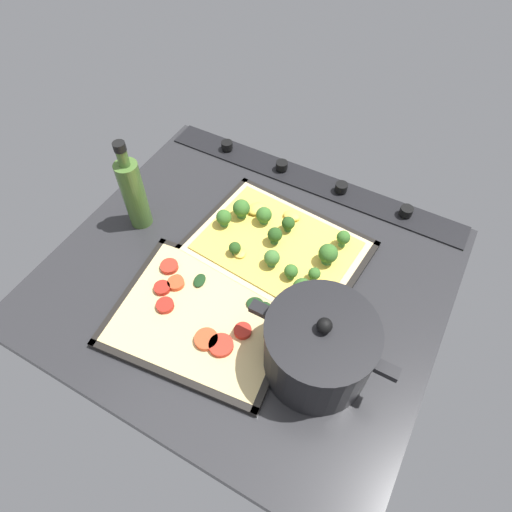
{
  "coord_description": "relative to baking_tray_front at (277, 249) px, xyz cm",
  "views": [
    {
      "loc": [
        -25.97,
        42.8,
        72.53
      ],
      "look_at": [
        -1.09,
        -2.19,
        4.37
      ],
      "focal_mm": 31.29,
      "sensor_mm": 36.0,
      "label": 1
    }
  ],
  "objects": [
    {
      "name": "ground_plane",
      "position": [
        2.5,
        8.38,
        -1.87
      ],
      "size": [
        75.37,
        67.6,
        3.0
      ],
      "primitive_type": "cube",
      "color": "#28282B"
    },
    {
      "name": "baking_tray_back",
      "position": [
        4.58,
        20.61,
        0.0
      ],
      "size": [
        34.74,
        29.26,
        1.3
      ],
      "color": "black",
      "rests_on": "ground_plane"
    },
    {
      "name": "stove_control_panel",
      "position": [
        2.5,
        -21.92,
        0.19
      ],
      "size": [
        72.35,
        7.0,
        2.6
      ],
      "color": "black",
      "rests_on": "ground_plane"
    },
    {
      "name": "oil_bottle",
      "position": [
        29.22,
        6.95,
        8.29
      ],
      "size": [
        4.71,
        4.71,
        21.03
      ],
      "color": "#476B2D",
      "rests_on": "ground_plane"
    },
    {
      "name": "veggie_pizza_back",
      "position": [
        4.72,
        20.54,
        0.72
      ],
      "size": [
        32.08,
        26.61,
        1.9
      ],
      "color": "#D5BB7C",
      "rests_on": "baking_tray_back"
    },
    {
      "name": "broccoli_pizza",
      "position": [
        -0.17,
        0.01,
        1.64
      ],
      "size": [
        33.88,
        26.2,
        5.9
      ],
      "color": "beige",
      "rests_on": "baking_tray_front"
    },
    {
      "name": "baking_tray_front",
      "position": [
        0.0,
        0.0,
        0.0
      ],
      "size": [
        36.49,
        28.8,
        1.3
      ],
      "color": "black",
      "rests_on": "ground_plane"
    },
    {
      "name": "cooking_pot",
      "position": [
        -17.17,
        18.97,
        6.16
      ],
      "size": [
        24.84,
        17.99,
        15.34
      ],
      "color": "black",
      "rests_on": "ground_plane"
    }
  ]
}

